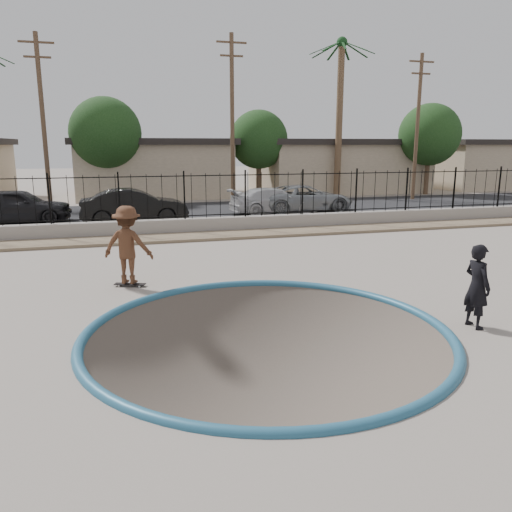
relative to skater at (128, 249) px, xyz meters
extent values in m
cube|color=slate|center=(2.41, 9.00, -2.07)|extent=(120.00, 120.00, 2.20)
torus|color=#245977|center=(2.41, -4.00, -0.97)|extent=(7.04, 7.04, 0.20)
cube|color=#877358|center=(2.41, 6.20, -0.92)|extent=(42.00, 1.60, 0.11)
cube|color=gray|center=(2.41, 7.30, -0.67)|extent=(42.00, 0.45, 0.60)
cube|color=black|center=(2.41, 7.30, -0.25)|extent=(40.00, 0.04, 0.03)
cube|color=black|center=(2.41, 7.30, 1.33)|extent=(40.00, 0.04, 0.04)
cube|color=black|center=(2.41, 14.00, -0.95)|extent=(90.00, 8.00, 0.04)
cube|color=tan|center=(2.41, 23.50, 0.78)|extent=(10.00, 8.00, 3.50)
cube|color=black|center=(2.41, 23.50, 2.73)|extent=(10.60, 8.60, 0.40)
cube|color=tan|center=(16.41, 23.50, 0.78)|extent=(12.00, 8.00, 3.50)
cube|color=black|center=(16.41, 23.50, 2.73)|extent=(12.60, 8.60, 0.40)
cube|color=tan|center=(30.41, 23.50, 0.78)|extent=(11.00, 8.00, 3.50)
cube|color=black|center=(30.41, 23.50, 2.73)|extent=(11.60, 8.60, 0.40)
cylinder|color=brown|center=(14.41, 19.00, 4.03)|extent=(0.44, 0.44, 10.00)
sphere|color=#143B18|center=(14.41, 19.00, 8.98)|extent=(0.70, 0.70, 0.70)
cylinder|color=#473323|center=(-3.59, 16.00, 3.53)|extent=(0.24, 0.24, 9.00)
cube|color=#473323|center=(-3.59, 16.00, 7.53)|extent=(1.70, 0.10, 0.10)
cube|color=#473323|center=(-3.59, 16.00, 6.83)|extent=(1.30, 0.10, 0.10)
cylinder|color=#473323|center=(6.41, 16.00, 3.78)|extent=(0.24, 0.24, 9.50)
cube|color=#473323|center=(6.41, 16.00, 8.03)|extent=(1.70, 0.10, 0.10)
cube|color=#473323|center=(6.41, 16.00, 7.33)|extent=(1.30, 0.10, 0.10)
cylinder|color=#473323|center=(18.41, 16.00, 3.53)|extent=(0.24, 0.24, 9.00)
cube|color=#473323|center=(18.41, 16.00, 7.53)|extent=(1.70, 0.10, 0.10)
cube|color=#473323|center=(18.41, 16.00, 6.83)|extent=(1.30, 0.10, 0.10)
cylinder|color=#473323|center=(-0.59, 20.00, 0.53)|extent=(0.34, 0.34, 3.00)
sphere|color=#143311|center=(-0.59, 20.00, 3.23)|extent=(4.32, 4.32, 4.32)
cylinder|color=#473323|center=(9.41, 21.00, 0.40)|extent=(0.34, 0.34, 2.75)
sphere|color=#143311|center=(9.41, 21.00, 2.88)|extent=(3.96, 3.96, 3.96)
cylinder|color=#473323|center=(21.41, 19.00, 0.53)|extent=(0.34, 0.34, 3.00)
sphere|color=#143311|center=(21.41, 19.00, 3.23)|extent=(4.32, 4.32, 4.32)
imported|color=brown|center=(0.00, 0.00, 0.00)|extent=(1.44, 1.17, 1.94)
cube|color=black|center=(0.00, 0.00, -0.91)|extent=(0.81, 0.46, 0.02)
cylinder|color=silver|center=(-0.27, 0.02, -0.95)|extent=(0.06, 0.05, 0.05)
cylinder|color=silver|center=(-0.22, 0.16, -0.95)|extent=(0.06, 0.05, 0.05)
cylinder|color=silver|center=(0.22, -0.16, -0.95)|extent=(0.06, 0.05, 0.05)
cylinder|color=silver|center=(0.27, -0.02, -0.95)|extent=(0.06, 0.05, 0.05)
imported|color=black|center=(6.41, -4.78, -0.14)|extent=(0.44, 0.63, 1.66)
imported|color=black|center=(-4.51, 12.00, -0.16)|extent=(4.69, 2.14, 1.56)
imported|color=black|center=(0.56, 10.40, -0.17)|extent=(4.71, 1.74, 1.54)
imported|color=#BBBABD|center=(7.56, 11.70, -0.27)|extent=(4.72, 2.22, 1.33)
imported|color=gray|center=(9.35, 12.00, -0.23)|extent=(5.18, 2.57, 1.41)
camera|label=1|loc=(-0.21, -12.55, 2.53)|focal=35.00mm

